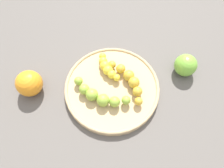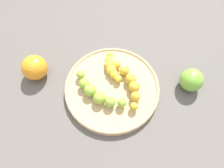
{
  "view_description": "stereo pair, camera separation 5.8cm",
  "coord_description": "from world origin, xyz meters",
  "px_view_note": "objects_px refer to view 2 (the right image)",
  "views": [
    {
      "loc": [
        0.13,
        0.22,
        0.56
      ],
      "look_at": [
        0.0,
        0.0,
        0.04
      ],
      "focal_mm": 32.49,
      "sensor_mm": 36.0,
      "label": 1
    },
    {
      "loc": [
        0.08,
        0.25,
        0.56
      ],
      "look_at": [
        0.0,
        0.0,
        0.04
      ],
      "focal_mm": 32.49,
      "sensor_mm": 36.0,
      "label": 2
    }
  ],
  "objects_px": {
    "banana_yellow": "(112,67)",
    "apple_green": "(191,80)",
    "fruit_bowl": "(112,88)",
    "banana_spotted": "(130,83)",
    "orange_fruit": "(35,68)",
    "banana_green": "(96,93)"
  },
  "relations": [
    {
      "from": "banana_yellow",
      "to": "apple_green",
      "type": "relative_size",
      "value": 1.58
    },
    {
      "from": "fruit_bowl",
      "to": "banana_yellow",
      "type": "relative_size",
      "value": 2.61
    },
    {
      "from": "banana_spotted",
      "to": "apple_green",
      "type": "xyz_separation_m",
      "value": [
        -0.17,
        0.04,
        -0.0
      ]
    },
    {
      "from": "fruit_bowl",
      "to": "apple_green",
      "type": "height_order",
      "value": "apple_green"
    },
    {
      "from": "banana_spotted",
      "to": "banana_yellow",
      "type": "height_order",
      "value": "banana_spotted"
    },
    {
      "from": "banana_spotted",
      "to": "apple_green",
      "type": "height_order",
      "value": "apple_green"
    },
    {
      "from": "banana_yellow",
      "to": "orange_fruit",
      "type": "bearing_deg",
      "value": -15.92
    },
    {
      "from": "banana_green",
      "to": "banana_yellow",
      "type": "height_order",
      "value": "banana_green"
    },
    {
      "from": "fruit_bowl",
      "to": "apple_green",
      "type": "relative_size",
      "value": 4.12
    },
    {
      "from": "fruit_bowl",
      "to": "banana_green",
      "type": "height_order",
      "value": "banana_green"
    },
    {
      "from": "banana_green",
      "to": "orange_fruit",
      "type": "bearing_deg",
      "value": -77.01
    },
    {
      "from": "banana_green",
      "to": "banana_spotted",
      "type": "bearing_deg",
      "value": 144.92
    },
    {
      "from": "fruit_bowl",
      "to": "banana_yellow",
      "type": "distance_m",
      "value": 0.06
    },
    {
      "from": "banana_green",
      "to": "apple_green",
      "type": "relative_size",
      "value": 2.13
    },
    {
      "from": "orange_fruit",
      "to": "apple_green",
      "type": "distance_m",
      "value": 0.46
    },
    {
      "from": "banana_green",
      "to": "apple_green",
      "type": "height_order",
      "value": "apple_green"
    },
    {
      "from": "banana_green",
      "to": "orange_fruit",
      "type": "relative_size",
      "value": 1.91
    },
    {
      "from": "fruit_bowl",
      "to": "orange_fruit",
      "type": "bearing_deg",
      "value": -30.83
    },
    {
      "from": "fruit_bowl",
      "to": "apple_green",
      "type": "xyz_separation_m",
      "value": [
        -0.22,
        0.06,
        0.02
      ]
    },
    {
      "from": "fruit_bowl",
      "to": "apple_green",
      "type": "bearing_deg",
      "value": 166.09
    },
    {
      "from": "banana_yellow",
      "to": "orange_fruit",
      "type": "xyz_separation_m",
      "value": [
        0.22,
        -0.07,
        0.0
      ]
    },
    {
      "from": "apple_green",
      "to": "fruit_bowl",
      "type": "bearing_deg",
      "value": -13.91
    }
  ]
}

